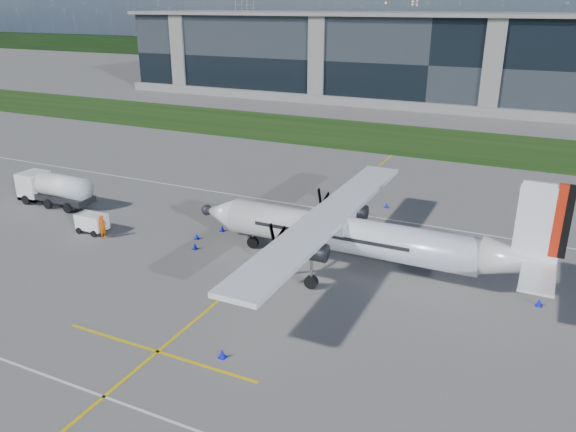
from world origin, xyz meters
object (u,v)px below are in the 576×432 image
object	(u,v)px
safety_cone_portwing	(222,353)
safety_cone_nose_port	(195,246)
pylon_west	(244,10)
safety_cone_nose_stbd	(222,228)
safety_cone_tail	(539,302)
fuel_tanker_truck	(51,189)
baggage_tug	(92,223)
safety_cone_stbdwing	(387,205)
safety_cone_fwd	(197,236)
turboprop_aircraft	(361,217)
ground_crew_person	(103,225)

from	to	relation	value
safety_cone_portwing	safety_cone_nose_port	bearing A→B (deg)	129.99
pylon_west	safety_cone_nose_stbd	world-z (taller)	pylon_west
pylon_west	safety_cone_tail	world-z (taller)	pylon_west
fuel_tanker_truck	safety_cone_nose_port	distance (m)	17.71
baggage_tug	safety_cone_stbdwing	distance (m)	25.08
fuel_tanker_truck	safety_cone_nose_stbd	world-z (taller)	fuel_tanker_truck
safety_cone_tail	safety_cone_stbdwing	distance (m)	18.55
pylon_west	safety_cone_stbdwing	world-z (taller)	pylon_west
safety_cone_portwing	safety_cone_stbdwing	size ratio (longest dim) A/B	1.00
safety_cone_nose_port	fuel_tanker_truck	bearing A→B (deg)	170.78
safety_cone_portwing	safety_cone_fwd	xyz separation A→B (m)	(-10.03, 12.47, 0.00)
safety_cone_fwd	safety_cone_nose_stbd	bearing A→B (deg)	67.21
safety_cone_portwing	safety_cone_fwd	bearing A→B (deg)	128.81
turboprop_aircraft	safety_cone_tail	xyz separation A→B (m)	(11.49, -0.13, -3.61)
turboprop_aircraft	safety_cone_nose_port	size ratio (longest dim) A/B	51.49
turboprop_aircraft	safety_cone_nose_port	bearing A→B (deg)	-170.30
safety_cone_tail	pylon_west	bearing A→B (deg)	125.34
turboprop_aircraft	safety_cone_portwing	size ratio (longest dim) A/B	51.49
pylon_west	safety_cone_nose_stbd	xyz separation A→B (m)	(77.25, -140.28, -14.75)
baggage_tug	safety_cone_fwd	world-z (taller)	baggage_tug
turboprop_aircraft	ground_crew_person	world-z (taller)	turboprop_aircraft
turboprop_aircraft	safety_cone_portwing	distance (m)	13.70
safety_cone_nose_port	safety_cone_fwd	world-z (taller)	same
safety_cone_tail	baggage_tug	bearing A→B (deg)	-175.33
safety_cone_stbdwing	safety_cone_fwd	world-z (taller)	same
safety_cone_tail	safety_cone_nose_port	size ratio (longest dim) A/B	1.00
baggage_tug	safety_cone_tail	world-z (taller)	baggage_tug
ground_crew_person	safety_cone_portwing	size ratio (longest dim) A/B	4.31
safety_cone_portwing	safety_cone_fwd	size ratio (longest dim) A/B	1.00
turboprop_aircraft	ground_crew_person	xyz separation A→B (m)	(-19.68, -3.33, -2.78)
turboprop_aircraft	baggage_tug	distance (m)	21.71
turboprop_aircraft	safety_cone_nose_stbd	xyz separation A→B (m)	(-12.09, 1.83, -3.61)
baggage_tug	safety_cone_nose_port	xyz separation A→B (m)	(9.25, 0.74, -0.52)
fuel_tanker_truck	pylon_west	bearing A→B (deg)	112.95
fuel_tanker_truck	baggage_tug	size ratio (longest dim) A/B	3.05
safety_cone_fwd	ground_crew_person	bearing A→B (deg)	-156.19
pylon_west	safety_cone_nose_stbd	bearing A→B (deg)	-61.16
turboprop_aircraft	safety_cone_portwing	world-z (taller)	turboprop_aircraft
fuel_tanker_truck	safety_cone_nose_port	world-z (taller)	fuel_tanker_truck
pylon_west	safety_cone_nose_stbd	size ratio (longest dim) A/B	60.00
baggage_tug	fuel_tanker_truck	bearing A→B (deg)	156.43
safety_cone_portwing	safety_cone_nose_port	world-z (taller)	same
ground_crew_person	safety_cone_nose_port	bearing A→B (deg)	-86.83
fuel_tanker_truck	safety_cone_stbdwing	size ratio (longest dim) A/B	15.58
safety_cone_stbdwing	safety_cone_fwd	xyz separation A→B (m)	(-11.29, -13.28, 0.00)
safety_cone_nose_port	safety_cone_stbdwing	bearing A→B (deg)	55.36
baggage_tug	safety_cone_stbdwing	world-z (taller)	baggage_tug
pylon_west	safety_cone_tail	xyz separation A→B (m)	(100.84, -142.23, -14.75)
ground_crew_person	safety_cone_nose_port	xyz separation A→B (m)	(7.62, 1.27, -0.83)
safety_cone_stbdwing	safety_cone_nose_port	distance (m)	18.16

